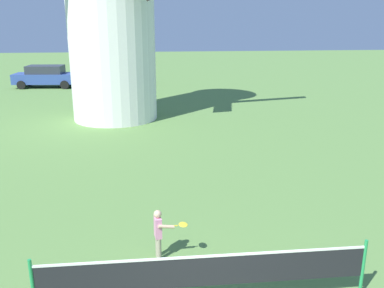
{
  "coord_description": "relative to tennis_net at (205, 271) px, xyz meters",
  "views": [
    {
      "loc": [
        -1.03,
        -4.5,
        4.76
      ],
      "look_at": [
        -0.16,
        3.56,
        2.33
      ],
      "focal_mm": 39.15,
      "sensor_mm": 36.0,
      "label": 1
    }
  ],
  "objects": [
    {
      "name": "parked_car_blue",
      "position": [
        -8.07,
        25.09,
        0.12
      ],
      "size": [
        4.56,
        2.15,
        1.56
      ],
      "color": "#334C99",
      "rests_on": "ground_plane"
    },
    {
      "name": "player_far",
      "position": [
        -0.71,
        1.61,
        -0.07
      ],
      "size": [
        0.7,
        0.38,
        1.08
      ],
      "color": "#9E937F",
      "rests_on": "ground_plane"
    },
    {
      "name": "parked_car_black",
      "position": [
        -2.95,
        25.73,
        0.12
      ],
      "size": [
        3.91,
        1.89,
        1.56
      ],
      "color": "#1E232D",
      "rests_on": "ground_plane"
    },
    {
      "name": "tennis_net",
      "position": [
        0.0,
        0.0,
        0.0
      ],
      "size": [
        5.69,
        0.06,
        1.1
      ],
      "color": "#238E4C",
      "rests_on": "ground_plane"
    }
  ]
}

